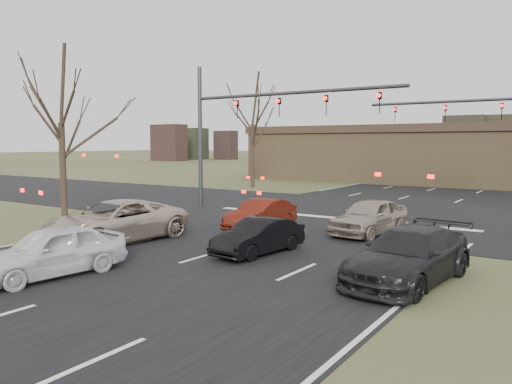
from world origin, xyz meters
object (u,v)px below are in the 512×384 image
Objects in this scene: car_charcoal_sedan at (409,256)px; car_red_ahead at (261,214)px; mast_arm_near at (247,117)px; car_silver_suv at (115,222)px; car_white_sedan at (51,251)px; building at (477,155)px; car_black_hatch at (259,236)px; car_silver_ahead at (370,216)px; mast_arm_far at (508,120)px.

car_charcoal_sedan is 9.06m from car_red_ahead.
mast_arm_near is at bearing 132.20° from car_red_ahead.
car_red_ahead is at bearing 65.39° from car_silver_suv.
car_silver_suv is (0.94, -9.94, -4.30)m from mast_arm_near.
car_silver_suv is 4.77m from car_white_sedan.
car_silver_suv is 6.16m from car_red_ahead.
building reaches higher than car_white_sedan.
building reaches higher than car_black_hatch.
car_white_sedan is at bearing -92.34° from car_red_ahead.
car_black_hatch is at bearing -91.26° from building.
car_silver_ahead is (4.33, 1.42, 0.09)m from car_red_ahead.
building is at bearing 83.91° from car_silver_suv.
car_black_hatch is 0.73× the size of car_charcoal_sedan.
car_charcoal_sedan is (10.72, 0.74, -0.06)m from car_silver_suv.
car_red_ahead is 0.90× the size of car_silver_ahead.
mast_arm_near is at bearing 133.18° from car_black_hatch.
car_white_sedan is (3.24, -14.12, -4.37)m from mast_arm_near.
car_silver_suv is 1.35× the size of car_white_sedan.
mast_arm_near reaches higher than car_red_ahead.
mast_arm_near is 3.14× the size of car_red_ahead.
car_charcoal_sedan is 6.99m from car_silver_ahead.
mast_arm_near is at bearing 99.51° from car_silver_suv.
car_silver_ahead reaches higher than car_white_sedan.
mast_arm_far is 16.95m from car_red_ahead.
car_silver_ahead is (7.29, 6.82, -0.05)m from car_silver_suv.
mast_arm_near is 11.69m from car_black_hatch.
building is 3.81× the size of mast_arm_far.
mast_arm_near is at bearing 166.55° from car_silver_ahead.
mast_arm_far is 1.99× the size of car_silver_suv.
car_red_ahead is at bearing -49.37° from mast_arm_near.
mast_arm_far is 14.17m from car_silver_ahead.
mast_arm_far is (11.41, 10.00, -0.06)m from mast_arm_near.
mast_arm_near reaches higher than car_silver_suv.
car_silver_suv is at bearing -100.21° from building.
car_silver_ahead reaches higher than car_red_ahead.
car_black_hatch is (6.49, -8.62, -4.48)m from mast_arm_near.
building is 29.80m from car_red_ahead.
car_charcoal_sedan is at bearing -38.31° from mast_arm_near.
car_red_ahead is at bearing 155.99° from car_charcoal_sedan.
car_charcoal_sedan is (11.66, -9.21, -4.36)m from mast_arm_near.
car_silver_ahead is at bearing 78.67° from car_black_hatch.
mast_arm_near is 2.84× the size of car_silver_ahead.
car_silver_ahead is at bearing 19.72° from car_red_ahead.
mast_arm_near is at bearing 148.70° from car_charcoal_sedan.
car_white_sedan is 12.07m from car_silver_ahead.
mast_arm_far is at bearing 97.74° from car_charcoal_sedan.
car_red_ahead is (-7.76, 4.67, -0.08)m from car_charcoal_sedan.
mast_arm_near is 15.17m from mast_arm_far.
car_white_sedan is 9.74m from car_charcoal_sedan.
car_silver_ahead is at bearing -20.78° from mast_arm_near.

